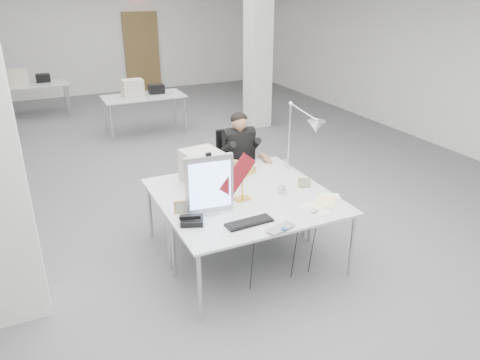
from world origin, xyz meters
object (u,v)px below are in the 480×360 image
object	(u,v)px
monitor	(209,184)
beige_monitor	(201,167)
laptop	(284,230)
office_chair	(238,166)
desk_phone	(192,221)
architect_lamp	(301,134)
desk_main	(263,213)
seated_person	(239,145)
bankers_lamp	(242,184)

from	to	relation	value
monitor	beige_monitor	size ratio (longest dim) A/B	1.49
laptop	office_chair	bearing A→B (deg)	59.21
desk_phone	monitor	bearing A→B (deg)	53.12
desk_phone	office_chair	bearing A→B (deg)	73.55
laptop	architect_lamp	xyz separation A→B (m)	(0.86, 1.12, 0.48)
desk_main	office_chair	world-z (taller)	office_chair
office_chair	monitor	size ratio (longest dim) A/B	1.98
desk_main	laptop	size ratio (longest dim) A/B	6.00
seated_person	architect_lamp	distance (m)	1.01
monitor	beige_monitor	xyz separation A→B (m)	(0.19, 0.73, -0.11)
desk_main	desk_phone	bearing A→B (deg)	172.88
seated_person	monitor	size ratio (longest dim) A/B	1.39
monitor	office_chair	bearing A→B (deg)	61.35
desk_main	bankers_lamp	distance (m)	0.42
desk_main	laptop	distance (m)	0.42
office_chair	bankers_lamp	bearing A→B (deg)	-112.31
bankers_lamp	desk_phone	bearing A→B (deg)	178.82
seated_person	monitor	xyz separation A→B (m)	(-0.95, -1.33, 0.15)
architect_lamp	desk_main	bearing A→B (deg)	-127.66
laptop	seated_person	bearing A→B (deg)	58.89
architect_lamp	seated_person	bearing A→B (deg)	126.13
seated_person	laptop	world-z (taller)	seated_person
monitor	laptop	world-z (taller)	monitor
monitor	desk_phone	distance (m)	0.40
desk_phone	beige_monitor	size ratio (longest dim) A/B	0.53
bankers_lamp	desk_phone	world-z (taller)	bankers_lamp
beige_monitor	laptop	bearing A→B (deg)	-85.99
desk_main	bankers_lamp	size ratio (longest dim) A/B	4.96
monitor	desk_phone	xyz separation A→B (m)	(-0.24, -0.15, -0.27)
architect_lamp	bankers_lamp	bearing A→B (deg)	-146.74
laptop	beige_monitor	world-z (taller)	beige_monitor
desk_phone	beige_monitor	xyz separation A→B (m)	(0.44, 0.88, 0.16)
desk_main	beige_monitor	world-z (taller)	beige_monitor
seated_person	bankers_lamp	distance (m)	1.32
laptop	beige_monitor	size ratio (longest dim) A/B	0.75
desk_phone	desk_main	bearing A→B (deg)	14.43
desk_main	laptop	bearing A→B (deg)	-90.87
monitor	desk_phone	size ratio (longest dim) A/B	2.80
beige_monitor	monitor	bearing A→B (deg)	-112.11
office_chair	desk_phone	xyz separation A→B (m)	(-1.20, -1.53, 0.19)
desk_phone	beige_monitor	world-z (taller)	beige_monitor
office_chair	architect_lamp	size ratio (longest dim) A/B	1.20
seated_person	monitor	bearing A→B (deg)	-124.88
office_chair	monitor	world-z (taller)	monitor
bankers_lamp	office_chair	bearing A→B (deg)	43.45
desk_phone	architect_lamp	world-z (taller)	architect_lamp
desk_main	beige_monitor	size ratio (longest dim) A/B	4.49
desk_main	desk_phone	distance (m)	0.73
bankers_lamp	beige_monitor	bearing A→B (deg)	86.67
office_chair	desk_phone	distance (m)	1.95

